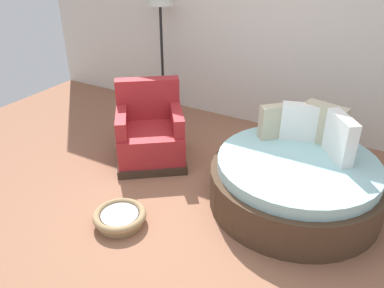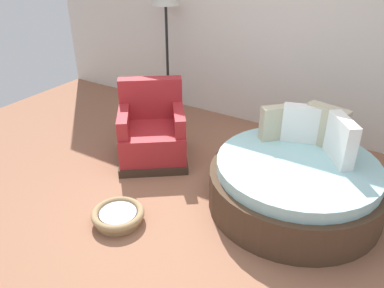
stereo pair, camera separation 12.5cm
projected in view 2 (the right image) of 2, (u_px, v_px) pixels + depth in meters
ground_plane at (190, 217)px, 3.86m from camera, size 8.00×8.00×0.02m
back_wall at (291, 17)px, 4.91m from camera, size 8.00×0.12×3.05m
round_daybed at (296, 182)px, 3.89m from camera, size 1.71×1.71×0.96m
red_armchair at (152, 134)px, 4.71m from camera, size 1.12×1.12×0.94m
pet_basket at (118, 216)px, 3.75m from camera, size 0.51×0.51×0.13m
floor_lamp at (166, 8)px, 5.46m from camera, size 0.40×0.40×1.82m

